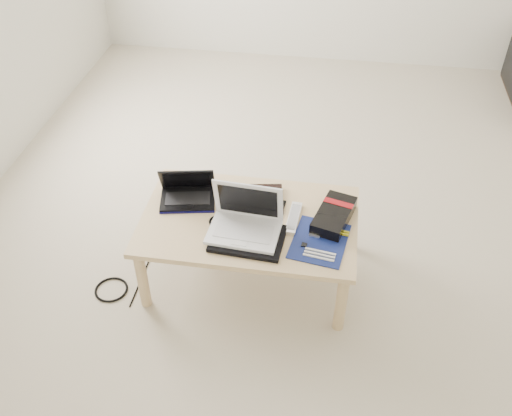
% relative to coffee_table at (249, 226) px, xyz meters
% --- Properties ---
extents(ground, '(4.00, 4.00, 0.00)m').
position_rel_coffee_table_xyz_m(ground, '(0.20, 0.77, -0.35)').
color(ground, '#C2B19D').
rests_on(ground, ground).
extents(coffee_table, '(1.10, 0.70, 0.40)m').
position_rel_coffee_table_xyz_m(coffee_table, '(0.00, 0.00, 0.00)').
color(coffee_table, tan).
rests_on(coffee_table, ground).
extents(book, '(0.31, 0.27, 0.03)m').
position_rel_coffee_table_xyz_m(book, '(0.02, 0.15, 0.06)').
color(book, black).
rests_on(book, coffee_table).
extents(netbook, '(0.32, 0.26, 0.19)m').
position_rel_coffee_table_xyz_m(netbook, '(-0.35, 0.11, 0.09)').
color(netbook, black).
rests_on(netbook, coffee_table).
extents(tablet, '(0.25, 0.20, 0.01)m').
position_rel_coffee_table_xyz_m(tablet, '(0.05, 0.08, 0.05)').
color(tablet, black).
rests_on(tablet, coffee_table).
extents(remote, '(0.07, 0.24, 0.02)m').
position_rel_coffee_table_xyz_m(remote, '(0.22, 0.03, 0.06)').
color(remote, silver).
rests_on(remote, coffee_table).
extents(neoprene_sleeve, '(0.37, 0.28, 0.02)m').
position_rel_coffee_table_xyz_m(neoprene_sleeve, '(0.02, -0.16, 0.06)').
color(neoprene_sleeve, black).
rests_on(neoprene_sleeve, coffee_table).
extents(white_laptop, '(0.36, 0.27, 0.25)m').
position_rel_coffee_table_xyz_m(white_laptop, '(-0.00, -0.10, 0.12)').
color(white_laptop, white).
rests_on(white_laptop, neoprene_sleeve).
extents(motherboard, '(0.30, 0.36, 0.01)m').
position_rel_coffee_table_xyz_m(motherboard, '(0.37, -0.12, 0.05)').
color(motherboard, '#0C0E4D').
rests_on(motherboard, coffee_table).
extents(gpu_box, '(0.23, 0.34, 0.07)m').
position_rel_coffee_table_xyz_m(gpu_box, '(0.43, 0.05, 0.08)').
color(gpu_box, black).
rests_on(gpu_box, coffee_table).
extents(cable_coil, '(0.13, 0.13, 0.01)m').
position_rel_coffee_table_xyz_m(cable_coil, '(-0.15, -0.05, 0.05)').
color(cable_coil, black).
rests_on(cable_coil, coffee_table).
extents(floor_cable_coil, '(0.24, 0.24, 0.01)m').
position_rel_coffee_table_xyz_m(floor_cable_coil, '(-0.71, -0.24, -0.35)').
color(floor_cable_coil, black).
rests_on(floor_cable_coil, ground).
extents(floor_cable_trail, '(0.01, 0.36, 0.01)m').
position_rel_coffee_table_xyz_m(floor_cable_trail, '(-0.58, -0.16, -0.35)').
color(floor_cable_trail, black).
rests_on(floor_cable_trail, ground).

